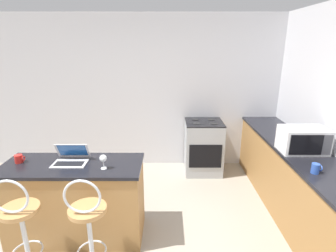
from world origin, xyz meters
The scene contains 11 objects.
wall_back centered at (0.00, 2.62, 1.30)m, with size 12.00×0.06×2.60m.
breakfast_bar centered at (-0.54, 0.69, 0.45)m, with size 1.48×0.61×0.89m.
counter_right centered at (2.10, 1.04, 0.45)m, with size 0.60×3.12×0.89m.
bar_stool_near centered at (-0.84, 0.14, 0.50)m, with size 0.40×0.40×1.05m.
bar_stool_far centered at (-0.23, 0.14, 0.50)m, with size 0.40×0.40×1.05m.
laptop centered at (-0.56, 0.74, 0.94)m, with size 0.35×0.28×0.20m.
microwave centered at (2.07, 1.03, 1.04)m, with size 0.52×0.33×0.29m.
stove_range centered at (1.08, 2.28, 0.45)m, with size 0.61×0.59×0.90m.
mug_red centered at (-1.11, 0.73, 0.94)m, with size 0.10×0.08×0.09m.
mug_blue centered at (1.94, 0.48, 0.94)m, with size 0.09×0.08×0.10m.
wine_glass_short centered at (-0.17, 0.58, 1.00)m, with size 0.07×0.07×0.15m.
Camera 1 is at (0.49, -1.85, 2.11)m, focal length 28.00 mm.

